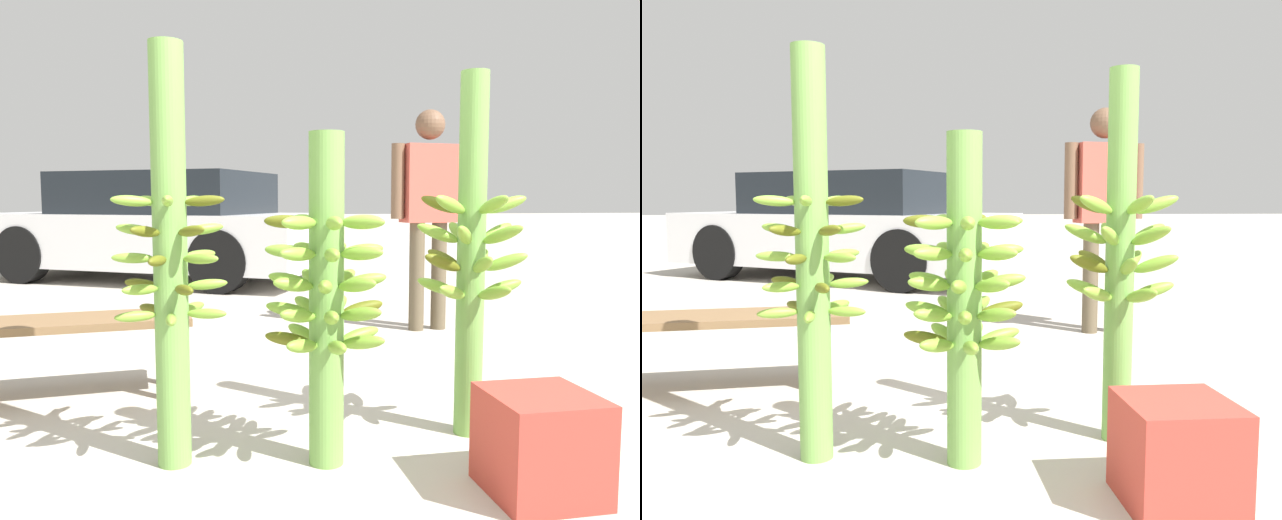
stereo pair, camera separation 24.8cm
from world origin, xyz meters
The scene contains 8 objects.
ground_plane centered at (0.00, 0.00, 0.00)m, with size 80.00×80.00×0.00m, color #B2AA9E.
banana_stalk_left centered at (-0.54, 0.19, 0.79)m, with size 0.43×0.42×1.59m.
banana_stalk_center centered at (0.03, 0.09, 0.66)m, with size 0.48×0.47×1.26m.
banana_stalk_right centered at (0.70, 0.27, 0.78)m, with size 0.48×0.48×1.54m.
vendor_person centered at (1.31, 2.38, 1.02)m, with size 0.63×0.23×1.70m.
market_bench centered at (-1.27, 1.08, 0.36)m, with size 1.60×0.55×0.42m.
parked_car centered at (-0.95, 5.92, 0.66)m, with size 4.61×3.65×1.34m.
produce_crate centered at (0.70, -0.30, 0.18)m, with size 0.36×0.36×0.36m.
Camera 1 is at (-0.43, -2.19, 1.01)m, focal length 35.00 mm.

